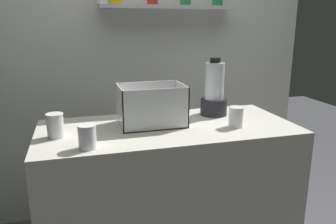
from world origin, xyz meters
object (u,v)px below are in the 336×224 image
Objects in this scene: juice_cup_beet_far_left at (55,127)px; juice_cup_beet_middle at (236,118)px; carrot_display_bin at (152,112)px; blender_pitcher at (214,93)px; juice_cup_pomegranate_left at (87,138)px.

juice_cup_beet_middle is at bearing -4.94° from juice_cup_beet_far_left.
carrot_display_bin is 3.22× the size of juice_cup_beet_middle.
blender_pitcher reaches higher than carrot_display_bin.
juice_cup_pomegranate_left is (-0.37, -0.29, -0.02)m from carrot_display_bin.
juice_cup_beet_middle is at bearing -21.36° from carrot_display_bin.
carrot_display_bin is 0.46m from juice_cup_pomegranate_left.
juice_cup_pomegranate_left is 1.00× the size of juice_cup_beet_middle.
carrot_display_bin is at bearing -166.73° from blender_pitcher.
juice_cup_pomegranate_left is (-0.78, -0.38, -0.09)m from blender_pitcher.
juice_cup_beet_middle is (0.43, -0.17, -0.02)m from carrot_display_bin.
carrot_display_bin is 2.93× the size of juice_cup_beet_far_left.
juice_cup_beet_far_left is 0.94m from juice_cup_beet_middle.
juice_cup_beet_far_left is at bearing -170.38° from carrot_display_bin.
juice_cup_beet_middle is (0.79, 0.12, -0.00)m from juice_cup_pomegranate_left.
blender_pitcher is at bearing 11.26° from juice_cup_beet_far_left.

